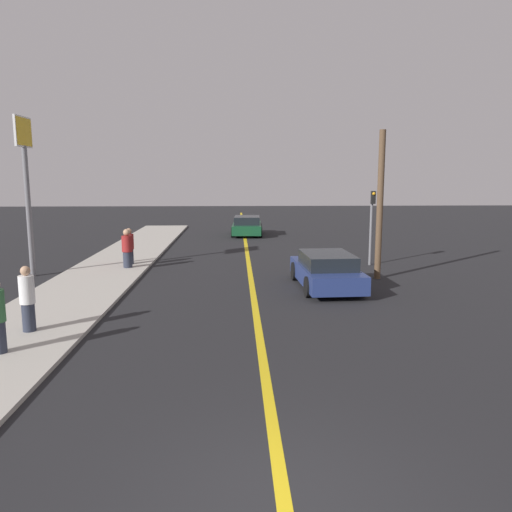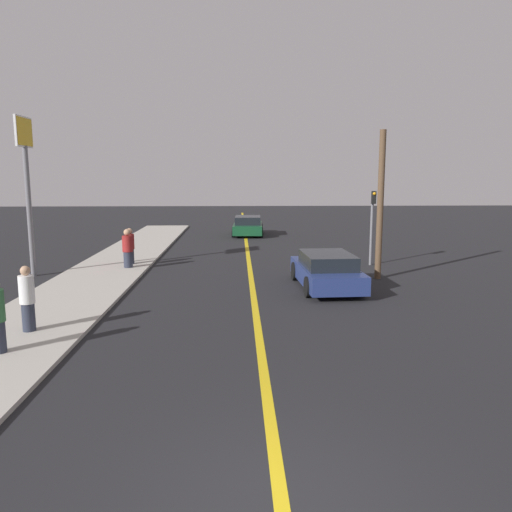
{
  "view_description": "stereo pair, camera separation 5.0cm",
  "coord_description": "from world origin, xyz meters",
  "px_view_note": "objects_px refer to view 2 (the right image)",
  "views": [
    {
      "loc": [
        -0.56,
        -5.34,
        3.94
      ],
      "look_at": [
        0.07,
        10.29,
        1.41
      ],
      "focal_mm": 35.0,
      "sensor_mm": 36.0,
      "label": 1
    },
    {
      "loc": [
        -0.51,
        -5.34,
        3.94
      ],
      "look_at": [
        0.07,
        10.29,
        1.41
      ],
      "focal_mm": 35.0,
      "sensor_mm": 36.0,
      "label": 2
    }
  ],
  "objects_px": {
    "car_near_right_lane": "(326,271)",
    "car_ahead_center": "(248,226)",
    "pedestrian_mid_group": "(27,299)",
    "traffic_light": "(372,219)",
    "pedestrian_by_sign": "(130,246)",
    "pedestrian_far_standing": "(128,249)",
    "roadside_sign": "(26,164)",
    "utility_pole": "(380,206)"
  },
  "relations": [
    {
      "from": "roadside_sign",
      "to": "utility_pole",
      "type": "xyz_separation_m",
      "value": [
        13.51,
        -1.0,
        -1.55
      ]
    },
    {
      "from": "pedestrian_far_standing",
      "to": "roadside_sign",
      "type": "height_order",
      "value": "roadside_sign"
    },
    {
      "from": "pedestrian_by_sign",
      "to": "car_near_right_lane",
      "type": "bearing_deg",
      "value": -30.32
    },
    {
      "from": "pedestrian_by_sign",
      "to": "roadside_sign",
      "type": "distance_m",
      "value": 5.26
    },
    {
      "from": "utility_pole",
      "to": "pedestrian_mid_group",
      "type": "bearing_deg",
      "value": -148.51
    },
    {
      "from": "car_ahead_center",
      "to": "pedestrian_mid_group",
      "type": "relative_size",
      "value": 2.53
    },
    {
      "from": "pedestrian_by_sign",
      "to": "traffic_light",
      "type": "xyz_separation_m",
      "value": [
        10.62,
        -0.13,
        1.18
      ]
    },
    {
      "from": "car_near_right_lane",
      "to": "pedestrian_far_standing",
      "type": "bearing_deg",
      "value": 151.46
    },
    {
      "from": "pedestrian_by_sign",
      "to": "car_ahead_center",
      "type": "bearing_deg",
      "value": 64.51
    },
    {
      "from": "pedestrian_far_standing",
      "to": "roadside_sign",
      "type": "distance_m",
      "value": 5.05
    },
    {
      "from": "car_near_right_lane",
      "to": "pedestrian_mid_group",
      "type": "xyz_separation_m",
      "value": [
        -8.35,
        -4.95,
        0.3
      ]
    },
    {
      "from": "roadside_sign",
      "to": "car_near_right_lane",
      "type": "bearing_deg",
      "value": -12.85
    },
    {
      "from": "car_ahead_center",
      "to": "pedestrian_far_standing",
      "type": "height_order",
      "value": "pedestrian_far_standing"
    },
    {
      "from": "car_ahead_center",
      "to": "pedestrian_far_standing",
      "type": "distance_m",
      "value": 13.28
    },
    {
      "from": "car_near_right_lane",
      "to": "pedestrian_mid_group",
      "type": "height_order",
      "value": "pedestrian_mid_group"
    },
    {
      "from": "traffic_light",
      "to": "car_near_right_lane",
      "type": "bearing_deg",
      "value": -121.97
    },
    {
      "from": "car_near_right_lane",
      "to": "car_ahead_center",
      "type": "relative_size",
      "value": 1.07
    },
    {
      "from": "pedestrian_far_standing",
      "to": "utility_pole",
      "type": "relative_size",
      "value": 0.29
    },
    {
      "from": "roadside_sign",
      "to": "pedestrian_far_standing",
      "type": "bearing_deg",
      "value": 18.76
    },
    {
      "from": "pedestrian_by_sign",
      "to": "roadside_sign",
      "type": "height_order",
      "value": "roadside_sign"
    },
    {
      "from": "traffic_light",
      "to": "utility_pole",
      "type": "relative_size",
      "value": 0.58
    },
    {
      "from": "traffic_light",
      "to": "pedestrian_by_sign",
      "type": "bearing_deg",
      "value": 179.29
    },
    {
      "from": "car_near_right_lane",
      "to": "pedestrian_by_sign",
      "type": "relative_size",
      "value": 2.85
    },
    {
      "from": "car_ahead_center",
      "to": "utility_pole",
      "type": "bearing_deg",
      "value": -69.54
    },
    {
      "from": "car_ahead_center",
      "to": "traffic_light",
      "type": "xyz_separation_m",
      "value": [
        5.22,
        -11.45,
        1.44
      ]
    },
    {
      "from": "car_near_right_lane",
      "to": "roadside_sign",
      "type": "distance_m",
      "value": 12.11
    },
    {
      "from": "car_near_right_lane",
      "to": "pedestrian_far_standing",
      "type": "relative_size",
      "value": 2.75
    },
    {
      "from": "car_ahead_center",
      "to": "pedestrian_mid_group",
      "type": "height_order",
      "value": "pedestrian_mid_group"
    },
    {
      "from": "traffic_light",
      "to": "utility_pole",
      "type": "xyz_separation_m",
      "value": [
        -0.5,
        -2.89,
        0.75
      ]
    },
    {
      "from": "roadside_sign",
      "to": "utility_pole",
      "type": "height_order",
      "value": "roadside_sign"
    },
    {
      "from": "pedestrian_far_standing",
      "to": "utility_pole",
      "type": "xyz_separation_m",
      "value": [
        10.03,
        -2.18,
        1.91
      ]
    },
    {
      "from": "pedestrian_by_sign",
      "to": "roadside_sign",
      "type": "xyz_separation_m",
      "value": [
        -3.39,
        -2.03,
        3.48
      ]
    },
    {
      "from": "pedestrian_far_standing",
      "to": "pedestrian_by_sign",
      "type": "height_order",
      "value": "pedestrian_far_standing"
    },
    {
      "from": "car_near_right_lane",
      "to": "traffic_light",
      "type": "bearing_deg",
      "value": 55.26
    },
    {
      "from": "car_near_right_lane",
      "to": "utility_pole",
      "type": "distance_m",
      "value": 3.52
    },
    {
      "from": "car_ahead_center",
      "to": "pedestrian_far_standing",
      "type": "xyz_separation_m",
      "value": [
        -5.31,
        -12.17,
        0.28
      ]
    },
    {
      "from": "pedestrian_mid_group",
      "to": "car_ahead_center",
      "type": "bearing_deg",
      "value": 74.19
    },
    {
      "from": "car_near_right_lane",
      "to": "pedestrian_mid_group",
      "type": "bearing_deg",
      "value": -152.11
    },
    {
      "from": "pedestrian_by_sign",
      "to": "utility_pole",
      "type": "height_order",
      "value": "utility_pole"
    },
    {
      "from": "car_ahead_center",
      "to": "pedestrian_far_standing",
      "type": "bearing_deg",
      "value": -111.32
    },
    {
      "from": "pedestrian_far_standing",
      "to": "roadside_sign",
      "type": "relative_size",
      "value": 0.26
    },
    {
      "from": "car_ahead_center",
      "to": "pedestrian_by_sign",
      "type": "distance_m",
      "value": 12.55
    }
  ]
}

